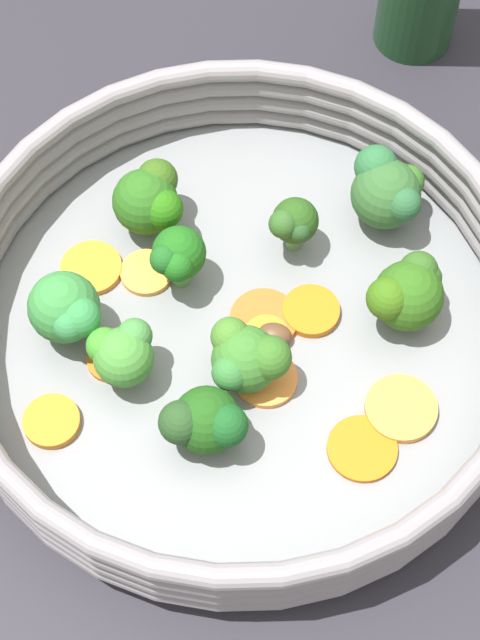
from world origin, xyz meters
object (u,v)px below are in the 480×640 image
object	(u,v)px
carrot_slice_1	(146,273)
broccoli_floret_8	(150,200)
broccoli_floret_6	(407,293)
mushroom_piece_0	(273,339)
carrot_slice_0	(362,449)
broccoli_floret_2	(294,223)
broccoli_floret_1	(122,353)
carrot_slice_8	(401,409)
carrot_slice_6	(311,311)
carrot_slice_9	(264,319)
carrot_slice_3	(266,336)
carrot_slice_4	(91,268)
carrot_slice_5	(111,360)
broccoli_floret_7	(246,358)
broccoli_floret_0	(205,421)
carrot_slice_2	(266,378)
broccoli_floret_3	(177,257)
broccoli_floret_5	(67,310)
skillet	(240,337)
broccoli_floret_4	(387,190)
carrot_slice_7	(52,421)

from	to	relation	value
carrot_slice_1	broccoli_floret_8	bearing A→B (deg)	-78.78
broccoli_floret_6	mushroom_piece_0	xyz separation A→B (m)	(0.07, 0.04, -0.02)
carrot_slice_0	broccoli_floret_2	xyz separation A→B (m)	(0.08, -0.13, 0.03)
broccoli_floret_1	carrot_slice_8	bearing A→B (deg)	-173.19
carrot_slice_1	carrot_slice_8	world-z (taller)	carrot_slice_8
carrot_slice_6	broccoli_floret_6	distance (m)	0.06
carrot_slice_9	broccoli_floret_8	distance (m)	0.11
carrot_slice_3	broccoli_floret_8	world-z (taller)	broccoli_floret_8
carrot_slice_4	broccoli_floret_2	world-z (taller)	broccoli_floret_2
carrot_slice_5	broccoli_floret_2	size ratio (longest dim) A/B	0.69
broccoli_floret_7	broccoli_floret_1	bearing A→B (deg)	13.39
carrot_slice_5	broccoli_floret_0	bearing A→B (deg)	154.40
carrot_slice_4	carrot_slice_9	bearing A→B (deg)	176.52
carrot_slice_2	broccoli_floret_7	bearing A→B (deg)	5.47
broccoli_floret_3	broccoli_floret_5	xyz separation A→B (m)	(0.05, 0.05, -0.00)
broccoli_floret_0	carrot_slice_5	bearing A→B (deg)	-25.60
carrot_slice_3	broccoli_floret_3	world-z (taller)	broccoli_floret_3
carrot_slice_5	broccoli_floret_1	xyz separation A→B (m)	(-0.01, 0.01, 0.03)
carrot_slice_1	carrot_slice_2	bearing A→B (deg)	150.47
carrot_slice_0	broccoli_floret_2	distance (m)	0.15
skillet	carrot_slice_1	bearing A→B (deg)	-19.46
broccoli_floret_3	broccoli_floret_8	distance (m)	0.05
carrot_slice_0	broccoli_floret_4	bearing A→B (deg)	-82.38
carrot_slice_5	broccoli_floret_8	distance (m)	0.11
carrot_slice_0	broccoli_floret_8	xyz separation A→B (m)	(0.17, -0.12, 0.03)
carrot_slice_2	broccoli_floret_6	xyz separation A→B (m)	(-0.07, -0.07, 0.03)
carrot_slice_9	broccoli_floret_6	distance (m)	0.09
broccoli_floret_8	mushroom_piece_0	bearing A→B (deg)	146.58
carrot_slice_5	broccoli_floret_5	distance (m)	0.04
carrot_slice_0	broccoli_floret_8	distance (m)	0.21
carrot_slice_1	broccoli_floret_0	bearing A→B (deg)	124.83
broccoli_floret_7	broccoli_floret_6	bearing A→B (deg)	-140.84
carrot_slice_3	broccoli_floret_1	bearing A→B (deg)	31.11
mushroom_piece_0	carrot_slice_1	bearing A→B (deg)	-16.96
carrot_slice_4	broccoli_floret_6	bearing A→B (deg)	-174.19
carrot_slice_4	broccoli_floret_7	distance (m)	0.13
carrot_slice_2	broccoli_floret_6	distance (m)	0.10
carrot_slice_6	carrot_slice_8	bearing A→B (deg)	143.05
carrot_slice_4	broccoli_floret_1	xyz separation A→B (m)	(-0.05, 0.07, 0.03)
carrot_slice_9	carrot_slice_3	bearing A→B (deg)	111.25
carrot_slice_9	broccoli_floret_4	world-z (taller)	broccoli_floret_4
skillet	carrot_slice_2	distance (m)	0.04
carrot_slice_1	mushroom_piece_0	bearing A→B (deg)	163.04
skillet	carrot_slice_2	size ratio (longest dim) A/B	8.74
carrot_slice_5	carrot_slice_2	bearing A→B (deg)	-172.52
carrot_slice_7	broccoli_floret_2	distance (m)	0.20
carrot_slice_0	broccoli_floret_1	bearing A→B (deg)	-4.23
carrot_slice_6	broccoli_floret_8	bearing A→B (deg)	-17.84
carrot_slice_0	broccoli_floret_7	xyz separation A→B (m)	(0.08, -0.03, 0.02)
carrot_slice_8	mushroom_piece_0	xyz separation A→B (m)	(0.09, -0.02, 0.00)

